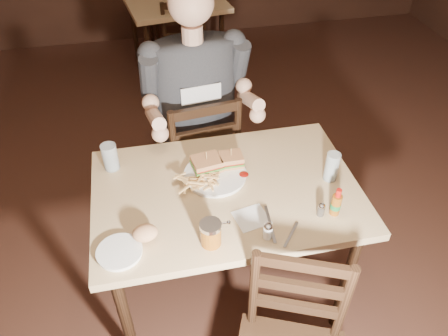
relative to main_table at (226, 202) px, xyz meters
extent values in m
plane|color=#331B13|center=(0.08, -0.11, -0.69)|extent=(7.00, 7.00, 0.00)
cube|color=tan|center=(0.00, 0.00, 0.06)|extent=(1.17, 0.78, 0.04)
cylinder|color=black|center=(-0.51, -0.31, -0.32)|extent=(0.05, 0.05, 0.73)
cylinder|color=black|center=(-0.51, 0.31, -0.32)|extent=(0.05, 0.05, 0.73)
cylinder|color=black|center=(0.51, -0.31, -0.32)|extent=(0.05, 0.05, 0.73)
cylinder|color=black|center=(0.51, 0.31, -0.32)|extent=(0.05, 0.05, 0.73)
cube|color=tan|center=(0.07, 2.39, 0.06)|extent=(0.90, 0.90, 0.04)
cylinder|color=black|center=(-0.21, 2.03, -0.32)|extent=(0.04, 0.04, 0.73)
cylinder|color=black|center=(-0.29, 2.66, -0.32)|extent=(0.04, 0.04, 0.73)
cylinder|color=black|center=(0.43, 2.12, -0.32)|extent=(0.04, 0.04, 0.73)
cylinder|color=black|center=(0.34, 2.75, -0.32)|extent=(0.04, 0.04, 0.73)
cylinder|color=white|center=(-0.03, 0.09, 0.09)|extent=(0.28, 0.28, 0.02)
ellipsoid|color=maroon|center=(0.09, 0.05, 0.11)|extent=(0.04, 0.04, 0.01)
cylinder|color=silver|center=(-0.49, 0.25, 0.15)|extent=(0.07, 0.07, 0.13)
cylinder|color=silver|center=(0.47, -0.03, 0.15)|extent=(0.06, 0.06, 0.14)
cube|color=white|center=(0.06, -0.19, 0.09)|extent=(0.15, 0.15, 0.00)
cube|color=silver|center=(0.13, -0.24, 0.09)|extent=(0.03, 0.20, 0.00)
cube|color=silver|center=(0.19, -0.31, 0.09)|extent=(0.10, 0.12, 0.00)
cylinder|color=white|center=(-0.47, -0.26, 0.09)|extent=(0.17, 0.17, 0.01)
ellipsoid|color=tan|center=(-0.37, -0.22, 0.13)|extent=(0.10, 0.08, 0.06)
camera|label=1|loc=(-0.31, -1.36, 1.41)|focal=35.00mm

